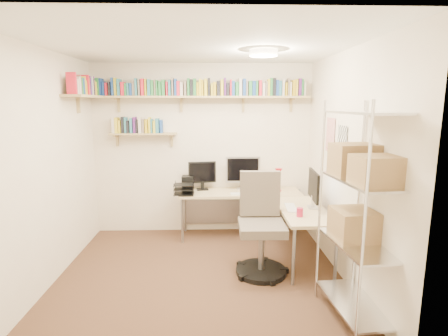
{
  "coord_description": "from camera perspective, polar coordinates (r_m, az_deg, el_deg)",
  "views": [
    {
      "loc": [
        0.15,
        -3.67,
        1.93
      ],
      "look_at": [
        0.29,
        0.55,
        1.15
      ],
      "focal_mm": 28.0,
      "sensor_mm": 36.0,
      "label": 1
    }
  ],
  "objects": [
    {
      "name": "room_shell",
      "position": [
        3.7,
        -4.14,
        4.54
      ],
      "size": [
        3.24,
        3.04,
        2.52
      ],
      "color": "beige",
      "rests_on": "ground"
    },
    {
      "name": "corner_desk",
      "position": [
        4.85,
        3.71,
        -4.6
      ],
      "size": [
        1.9,
        1.76,
        1.17
      ],
      "color": "tan",
      "rests_on": "ground"
    },
    {
      "name": "office_chair",
      "position": [
        4.09,
        6.07,
        -10.22
      ],
      "size": [
        0.61,
        0.62,
        1.16
      ],
      "rotation": [
        0.0,
        0.0,
        -0.01
      ],
      "color": "black",
      "rests_on": "ground"
    },
    {
      "name": "wire_rack",
      "position": [
        3.23,
        21.28,
        -3.98
      ],
      "size": [
        0.49,
        0.88,
        1.96
      ],
      "rotation": [
        0.0,
        0.0,
        0.09
      ],
      "color": "silver",
      "rests_on": "ground"
    },
    {
      "name": "wall_shelves",
      "position": [
        5.0,
        -8.33,
        11.5
      ],
      "size": [
        3.12,
        1.09,
        0.8
      ],
      "color": "tan",
      "rests_on": "ground"
    },
    {
      "name": "ground",
      "position": [
        4.15,
        -3.92,
        -17.22
      ],
      "size": [
        3.2,
        3.2,
        0.0
      ],
      "primitive_type": "plane",
      "color": "#432E1D",
      "rests_on": "ground"
    }
  ]
}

